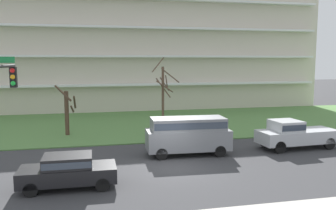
# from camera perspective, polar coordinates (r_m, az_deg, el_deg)

# --- Properties ---
(ground) EXTENTS (160.00, 160.00, 0.00)m
(ground) POSITION_cam_1_polar(r_m,az_deg,el_deg) (20.03, 0.78, -10.01)
(ground) COLOR #38383A
(grass_lawn_strip) EXTENTS (80.00, 16.00, 0.08)m
(grass_lawn_strip) POSITION_cam_1_polar(r_m,az_deg,el_deg) (33.44, -4.78, -2.99)
(grass_lawn_strip) COLOR #547F42
(grass_lawn_strip) RESTS_ON ground
(apartment_building) EXTENTS (47.98, 12.65, 15.94)m
(apartment_building) POSITION_cam_1_polar(r_m,az_deg,el_deg) (46.73, -7.24, 9.61)
(apartment_building) COLOR beige
(apartment_building) RESTS_ON ground
(tree_left) EXTENTS (1.56, 1.51, 4.06)m
(tree_left) POSITION_cam_1_polar(r_m,az_deg,el_deg) (28.95, -15.81, -0.93)
(tree_left) COLOR #4C3828
(tree_left) RESTS_ON ground
(tree_center) EXTENTS (2.14, 2.16, 6.17)m
(tree_center) POSITION_cam_1_polar(r_m,az_deg,el_deg) (28.57, -0.75, 1.62)
(tree_center) COLOR brown
(tree_center) RESTS_ON ground
(sedan_black_near_left) EXTENTS (4.42, 1.84, 1.57)m
(sedan_black_near_left) POSITION_cam_1_polar(r_m,az_deg,el_deg) (17.40, -15.71, -9.96)
(sedan_black_near_left) COLOR black
(sedan_black_near_left) RESTS_ON ground
(pickup_silver_center_left) EXTENTS (5.50, 2.30, 1.95)m
(pickup_silver_center_left) POSITION_cam_1_polar(r_m,az_deg,el_deg) (25.49, 19.53, -4.34)
(pickup_silver_center_left) COLOR #B7BABF
(pickup_silver_center_left) RESTS_ON ground
(van_gray_center_right) EXTENTS (5.28, 2.23, 2.36)m
(van_gray_center_right) POSITION_cam_1_polar(r_m,az_deg,el_deg) (22.42, 3.22, -4.48)
(van_gray_center_right) COLOR slate
(van_gray_center_right) RESTS_ON ground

